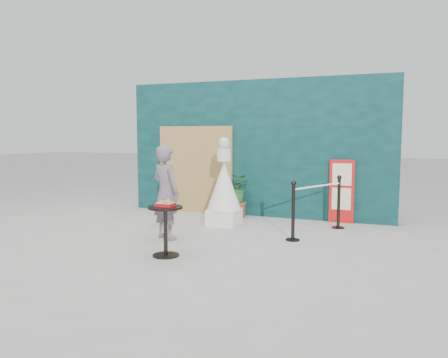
% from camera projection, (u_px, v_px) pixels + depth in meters
% --- Properties ---
extents(ground, '(60.00, 60.00, 0.00)m').
position_uv_depth(ground, '(196.00, 248.00, 6.96)').
color(ground, '#ADAAA5').
rests_on(ground, ground).
extents(back_wall, '(6.00, 0.30, 3.00)m').
position_uv_depth(back_wall, '(256.00, 148.00, 9.72)').
color(back_wall, '#09292A').
rests_on(back_wall, ground).
extents(bamboo_fence, '(1.80, 0.08, 2.00)m').
position_uv_depth(bamboo_fence, '(195.00, 170.00, 10.09)').
color(bamboo_fence, tan).
rests_on(bamboo_fence, ground).
extents(woman, '(0.70, 0.58, 1.63)m').
position_uv_depth(woman, '(166.00, 192.00, 7.53)').
color(woman, slate).
rests_on(woman, ground).
extents(menu_board, '(0.50, 0.07, 1.30)m').
position_uv_depth(menu_board, '(342.00, 191.00, 8.93)').
color(menu_board, red).
rests_on(menu_board, ground).
extents(statue, '(0.68, 0.68, 1.75)m').
position_uv_depth(statue, '(224.00, 190.00, 8.69)').
color(statue, white).
rests_on(statue, ground).
extents(cafe_table, '(0.52, 0.52, 0.75)m').
position_uv_depth(cafe_table, '(166.00, 223.00, 6.48)').
color(cafe_table, black).
rests_on(cafe_table, ground).
extents(food_basket, '(0.26, 0.19, 0.11)m').
position_uv_depth(food_basket, '(165.00, 204.00, 6.45)').
color(food_basket, '#B5131A').
rests_on(food_basket, cafe_table).
extents(planter, '(0.56, 0.48, 0.95)m').
position_uv_depth(planter, '(238.00, 192.00, 9.56)').
color(planter, brown).
rests_on(planter, ground).
extents(stanchion_barrier, '(0.84, 1.54, 1.03)m').
position_uv_depth(stanchion_barrier, '(317.00, 207.00, 7.93)').
color(stanchion_barrier, black).
rests_on(stanchion_barrier, ground).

